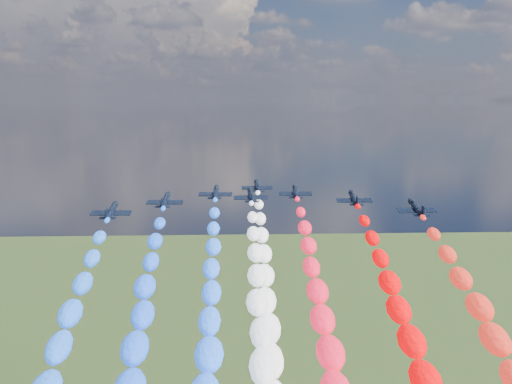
{
  "coord_description": "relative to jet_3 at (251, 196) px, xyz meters",
  "views": [
    {
      "loc": [
        -5.66,
        -130.27,
        121.87
      ],
      "look_at": [
        0.0,
        4.0,
        101.02
      ],
      "focal_mm": 41.45,
      "sensor_mm": 36.0,
      "label": 1
    }
  ],
  "objects": [
    {
      "name": "jet_0",
      "position": [
        -29.85,
        -18.7,
        0.0
      ],
      "size": [
        8.74,
        11.72,
        4.87
      ],
      "primitive_type": null,
      "rotation": [
        0.22,
        0.0,
        -0.04
      ],
      "color": "black"
    },
    {
      "name": "jet_1",
      "position": [
        -20.03,
        -5.96,
        0.0
      ],
      "size": [
        9.05,
        11.93,
        4.87
      ],
      "primitive_type": null,
      "rotation": [
        0.22,
        0.0,
        -0.07
      ],
      "color": "black"
    },
    {
      "name": "jet_2",
      "position": [
        -8.68,
        5.27,
        0.0
      ],
      "size": [
        8.9,
        11.83,
        4.87
      ],
      "primitive_type": null,
      "rotation": [
        0.22,
        0.0,
        -0.05
      ],
      "color": "black"
    },
    {
      "name": "trail_2",
      "position": [
        -8.68,
        -45.68,
        -19.79
      ],
      "size": [
        6.01,
        98.71,
        43.48
      ],
      "primitive_type": null,
      "color": "blue"
    },
    {
      "name": "jet_3",
      "position": [
        0.0,
        0.0,
        0.0
      ],
      "size": [
        8.7,
        11.69,
        4.87
      ],
      "primitive_type": null,
      "rotation": [
        0.22,
        0.0,
        0.04
      ],
      "color": "black"
    },
    {
      "name": "trail_3",
      "position": [
        0.0,
        -50.95,
        -19.79
      ],
      "size": [
        6.01,
        98.71,
        43.48
      ],
      "primitive_type": null,
      "color": "white"
    },
    {
      "name": "jet_4",
      "position": [
        2.22,
        16.0,
        0.0
      ],
      "size": [
        8.55,
        11.58,
        4.87
      ],
      "primitive_type": null,
      "rotation": [
        0.22,
        0.0,
        0.02
      ],
      "color": "black"
    },
    {
      "name": "trail_4",
      "position": [
        2.22,
        -34.95,
        -19.79
      ],
      "size": [
        6.01,
        98.71,
        43.48
      ],
      "primitive_type": null,
      "color": "white"
    },
    {
      "name": "jet_5",
      "position": [
        11.44,
        5.43,
        0.0
      ],
      "size": [
        9.04,
        11.93,
        4.87
      ],
      "primitive_type": null,
      "rotation": [
        0.22,
        0.0,
        -0.07
      ],
      "color": "black"
    },
    {
      "name": "trail_5",
      "position": [
        11.44,
        -45.52,
        -19.79
      ],
      "size": [
        6.01,
        98.71,
        43.48
      ],
      "primitive_type": null,
      "color": "#F81330"
    },
    {
      "name": "jet_6",
      "position": [
        24.14,
        -5.14,
        0.0
      ],
      "size": [
        8.48,
        11.53,
        4.87
      ],
      "primitive_type": null,
      "rotation": [
        0.22,
        0.0,
        -0.02
      ],
      "color": "black"
    },
    {
      "name": "trail_6",
      "position": [
        24.14,
        -56.09,
        -19.79
      ],
      "size": [
        6.01,
        98.71,
        43.48
      ],
      "primitive_type": null,
      "color": "#EC0003"
    },
    {
      "name": "jet_7",
      "position": [
        34.89,
        -18.5,
        0.0
      ],
      "size": [
        8.65,
        11.65,
        4.87
      ],
      "primitive_type": null,
      "rotation": [
        0.22,
        0.0,
        0.03
      ],
      "color": "black"
    }
  ]
}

